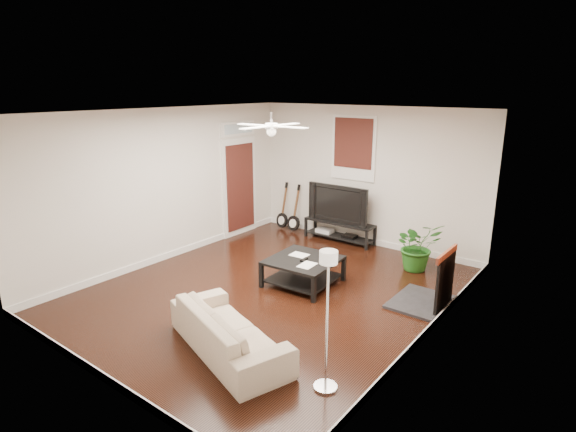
{
  "coord_description": "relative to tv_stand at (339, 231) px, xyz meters",
  "views": [
    {
      "loc": [
        4.34,
        -5.3,
        3.16
      ],
      "look_at": [
        0.0,
        0.4,
        1.15
      ],
      "focal_mm": 28.95,
      "sensor_mm": 36.0,
      "label": 1
    }
  ],
  "objects": [
    {
      "name": "sofa",
      "position": [
        1.14,
        -4.48,
        0.07
      ],
      "size": [
        2.09,
        1.35,
        0.57
      ],
      "primitive_type": "imported",
      "rotation": [
        0.0,
        0.0,
        2.81
      ],
      "color": "tan",
      "rests_on": "floor"
    },
    {
      "name": "guitar_left",
      "position": [
        -1.51,
        -0.03,
        0.32
      ],
      "size": [
        0.36,
        0.29,
        1.07
      ],
      "primitive_type": null,
      "rotation": [
        0.0,
        0.0,
        -0.17
      ],
      "color": "black",
      "rests_on": "floor"
    },
    {
      "name": "coffee_table",
      "position": [
        0.69,
        -2.28,
        0.01
      ],
      "size": [
        1.11,
        1.11,
        0.44
      ],
      "primitive_type": "cube",
      "rotation": [
        0.0,
        0.0,
        0.06
      ],
      "color": "black",
      "rests_on": "floor"
    },
    {
      "name": "room",
      "position": [
        0.45,
        -2.78,
        1.19
      ],
      "size": [
        5.01,
        6.01,
        2.81
      ],
      "color": "black",
      "rests_on": "ground"
    },
    {
      "name": "brick_accent",
      "position": [
        2.94,
        -1.78,
        1.19
      ],
      "size": [
        0.02,
        2.2,
        2.8
      ],
      "primitive_type": "cube",
      "color": "#A54D35",
      "rests_on": "floor"
    },
    {
      "name": "floor_lamp",
      "position": [
        2.49,
        -4.38,
        0.58
      ],
      "size": [
        0.33,
        0.33,
        1.59
      ],
      "primitive_type": null,
      "rotation": [
        0.0,
        0.0,
        -0.33
      ],
      "color": "white",
      "rests_on": "floor"
    },
    {
      "name": "tv",
      "position": [
        -0.0,
        0.02,
        0.61
      ],
      "size": [
        1.37,
        0.18,
        0.79
      ],
      "primitive_type": "imported",
      "color": "black",
      "rests_on": "tv_stand"
    },
    {
      "name": "ceiling_fan",
      "position": [
        0.45,
        -2.78,
        2.39
      ],
      "size": [
        1.24,
        1.24,
        0.32
      ],
      "primitive_type": null,
      "color": "white",
      "rests_on": "ceiling"
    },
    {
      "name": "door_left",
      "position": [
        -2.01,
        -0.88,
        1.04
      ],
      "size": [
        0.08,
        1.0,
        2.5
      ],
      "primitive_type": "cube",
      "color": "white",
      "rests_on": "wall_left"
    },
    {
      "name": "potted_plant",
      "position": [
        1.93,
        -0.54,
        0.23
      ],
      "size": [
        1.05,
        1.06,
        0.89
      ],
      "primitive_type": "imported",
      "rotation": [
        0.0,
        0.0,
        0.86
      ],
      "color": "#20611B",
      "rests_on": "floor"
    },
    {
      "name": "window_back",
      "position": [
        0.15,
        0.19,
        1.74
      ],
      "size": [
        1.0,
        0.06,
        1.3
      ],
      "primitive_type": "cube",
      "color": "#3F1811",
      "rests_on": "wall_back"
    },
    {
      "name": "tv_stand",
      "position": [
        0.0,
        0.0,
        0.0
      ],
      "size": [
        1.53,
        0.41,
        0.43
      ],
      "primitive_type": "cube",
      "color": "black",
      "rests_on": "floor"
    },
    {
      "name": "fireplace",
      "position": [
        2.65,
        -1.78,
        0.25
      ],
      "size": [
        0.8,
        1.1,
        0.92
      ],
      "primitive_type": "cube",
      "color": "black",
      "rests_on": "floor"
    },
    {
      "name": "guitar_right",
      "position": [
        -1.16,
        -0.06,
        0.32
      ],
      "size": [
        0.34,
        0.25,
        1.07
      ],
      "primitive_type": null,
      "rotation": [
        0.0,
        0.0,
        -0.07
      ],
      "color": "black",
      "rests_on": "floor"
    }
  ]
}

